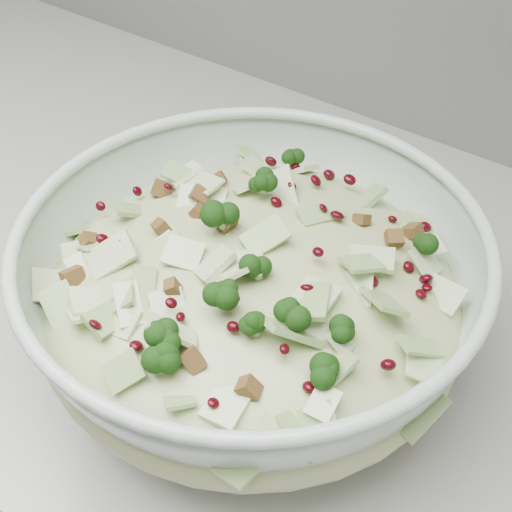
% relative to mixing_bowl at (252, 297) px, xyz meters
% --- Properties ---
extents(counter, '(3.60, 0.60, 0.90)m').
position_rel_mixing_bowl_xyz_m(counter, '(-0.30, 0.10, -0.52)').
color(counter, '#A6A6A2').
rests_on(counter, floor).
extents(mixing_bowl, '(0.34, 0.34, 0.13)m').
position_rel_mixing_bowl_xyz_m(mixing_bowl, '(0.00, 0.00, 0.00)').
color(mixing_bowl, '#B6C8BA').
rests_on(mixing_bowl, counter).
extents(salad, '(0.38, 0.38, 0.13)m').
position_rel_mixing_bowl_xyz_m(salad, '(0.00, 0.00, 0.02)').
color(salad, '#C4D391').
rests_on(salad, mixing_bowl).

